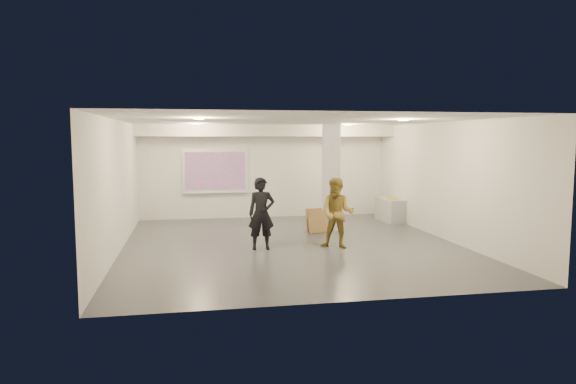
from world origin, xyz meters
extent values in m
cube|color=#3C3F44|center=(0.00, 0.00, 0.00)|extent=(8.00, 9.00, 0.01)
cube|color=silver|center=(0.00, 0.00, 3.00)|extent=(8.00, 9.00, 0.01)
cube|color=silver|center=(0.00, 4.50, 1.50)|extent=(8.00, 0.01, 3.00)
cube|color=silver|center=(0.00, -4.50, 1.50)|extent=(8.00, 0.01, 3.00)
cube|color=silver|center=(-4.00, 0.00, 1.50)|extent=(0.01, 9.00, 3.00)
cube|color=silver|center=(4.00, 0.00, 1.50)|extent=(0.01, 9.00, 3.00)
cube|color=silver|center=(0.00, 3.95, 2.82)|extent=(8.00, 1.10, 0.36)
cylinder|color=#EBCE77|center=(-2.20, 2.50, 2.98)|extent=(0.22, 0.22, 0.02)
cylinder|color=#EBCE77|center=(2.20, 2.50, 2.98)|extent=(0.22, 0.22, 0.02)
cylinder|color=#EBCE77|center=(-2.20, -1.50, 2.98)|extent=(0.22, 0.22, 0.02)
cylinder|color=#EBCE77|center=(2.20, -1.50, 2.98)|extent=(0.22, 0.22, 0.02)
cylinder|color=silver|center=(1.50, 1.80, 1.50)|extent=(0.52, 0.52, 3.00)
cube|color=silver|center=(-1.60, 4.46, 1.55)|extent=(2.10, 0.06, 1.40)
cube|color=#1A55B0|center=(-1.60, 4.42, 1.55)|extent=(1.90, 0.01, 1.20)
cube|color=silver|center=(-1.60, 4.40, 0.85)|extent=(2.10, 0.08, 0.04)
cube|color=#96989B|center=(3.72, 2.86, 0.36)|extent=(0.58, 1.25, 0.71)
cube|color=white|center=(3.77, 2.93, 0.72)|extent=(0.26, 0.31, 0.02)
cube|color=#E5B004|center=(3.71, 2.82, 0.73)|extent=(0.29, 0.35, 0.03)
cube|color=olive|center=(1.06, 1.77, 0.31)|extent=(0.58, 0.20, 0.62)
cube|color=olive|center=(1.02, 1.38, 0.30)|extent=(0.57, 0.30, 0.60)
imported|color=black|center=(-0.78, -0.40, 0.84)|extent=(0.62, 0.41, 1.68)
imported|color=olive|center=(0.99, -0.59, 0.83)|extent=(1.01, 0.92, 1.67)
camera|label=1|loc=(-2.38, -12.10, 2.59)|focal=32.00mm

